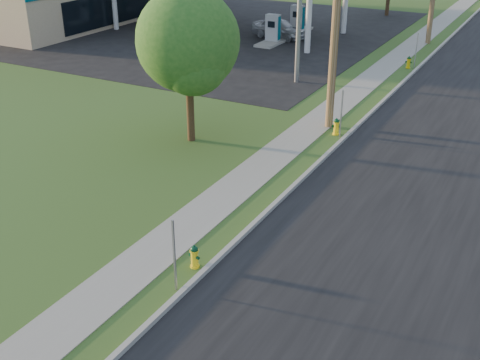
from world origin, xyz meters
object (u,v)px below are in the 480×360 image
at_px(fuel_pump_nw, 160,20).
at_px(tree_verge, 189,45).
at_px(hydrant_near, 194,256).
at_px(car_silver, 279,28).
at_px(hydrant_mid, 336,127).
at_px(fuel_pump_se, 297,22).
at_px(hydrant_far, 409,62).
at_px(utility_pole_mid, 337,7).
at_px(fuel_pump_sw, 190,12).
at_px(fuel_pump_ne, 273,33).

bearing_deg(fuel_pump_nw, tree_verge, -51.37).
height_order(tree_verge, hydrant_near, tree_verge).
height_order(tree_verge, car_silver, tree_verge).
bearing_deg(hydrant_mid, fuel_pump_se, 118.16).
bearing_deg(hydrant_far, utility_pole_mid, -92.77).
xyz_separation_m(hydrant_far, car_silver, (-9.80, 3.64, 0.33)).
bearing_deg(fuel_pump_se, hydrant_near, -71.50).
bearing_deg(fuel_pump_se, fuel_pump_nw, -156.04).
bearing_deg(hydrant_far, fuel_pump_se, 148.00).
relative_size(fuel_pump_sw, hydrant_near, 4.76).
bearing_deg(hydrant_far, fuel_pump_nw, 174.13).
bearing_deg(hydrant_mid, fuel_pump_ne, 124.66).
xyz_separation_m(hydrant_mid, hydrant_far, (-0.05, 11.82, -0.01)).
distance_m(utility_pole_mid, hydrant_mid, 4.70).
relative_size(utility_pole_mid, tree_verge, 1.64).
height_order(fuel_pump_se, hydrant_mid, fuel_pump_se).
distance_m(hydrant_far, car_silver, 10.46).
xyz_separation_m(utility_pole_mid, tree_verge, (-4.21, -4.13, -1.12)).
height_order(hydrant_near, hydrant_far, hydrant_far).
height_order(fuel_pump_se, car_silver, fuel_pump_se).
height_order(hydrant_mid, hydrant_far, hydrant_mid).
height_order(fuel_pump_se, hydrant_far, fuel_pump_se).
distance_m(fuel_pump_ne, fuel_pump_sw, 9.85).
relative_size(utility_pole_mid, car_silver, 2.51).
distance_m(fuel_pump_nw, hydrant_mid, 23.02).
bearing_deg(hydrant_mid, fuel_pump_nw, 143.42).
bearing_deg(hydrant_near, fuel_pump_se, 108.50).
xyz_separation_m(utility_pole_mid, fuel_pump_ne, (-8.90, 13.00, -4.23)).
bearing_deg(fuel_pump_se, hydrant_mid, -61.84).
distance_m(tree_verge, car_silver, 19.79).
relative_size(hydrant_mid, hydrant_far, 1.03).
bearing_deg(hydrant_mid, utility_pole_mid, 129.11).
bearing_deg(tree_verge, hydrant_far, 72.69).
height_order(tree_verge, hydrant_mid, tree_verge).
height_order(fuel_pump_sw, fuel_pump_se, same).
xyz_separation_m(utility_pole_mid, hydrant_far, (0.54, 11.10, -4.61)).
bearing_deg(hydrant_mid, hydrant_far, 90.24).
xyz_separation_m(fuel_pump_nw, hydrant_far, (18.44, -1.90, -0.38)).
relative_size(fuel_pump_nw, fuel_pump_se, 1.00).
bearing_deg(utility_pole_mid, fuel_pump_se, 117.63).
height_order(fuel_pump_nw, car_silver, fuel_pump_nw).
xyz_separation_m(fuel_pump_se, hydrant_far, (9.44, -5.90, -0.38)).
height_order(fuel_pump_ne, hydrant_mid, fuel_pump_ne).
bearing_deg(car_silver, utility_pole_mid, -136.15).
distance_m(fuel_pump_ne, hydrant_mid, 16.69).
height_order(fuel_pump_ne, hydrant_far, fuel_pump_ne).
distance_m(utility_pole_mid, fuel_pump_ne, 16.31).
bearing_deg(tree_verge, hydrant_near, -57.02).
height_order(fuel_pump_nw, hydrant_near, fuel_pump_nw).
xyz_separation_m(fuel_pump_ne, hydrant_near, (9.61, -24.71, -0.39)).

